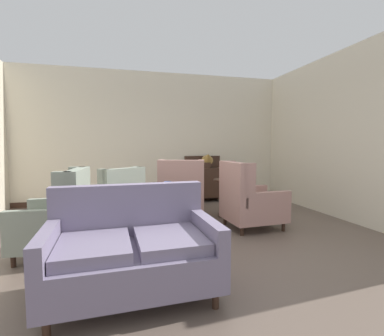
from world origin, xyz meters
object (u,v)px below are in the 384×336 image
at_px(armchair_back_corner, 182,195).
at_px(armchair_beside_settee, 248,201).
at_px(side_table, 227,194).
at_px(sideboard, 204,182).
at_px(porcelain_vase, 168,194).
at_px(coffee_table, 168,211).
at_px(gramophone, 207,159).
at_px(settee, 133,251).
at_px(armchair_far_left, 115,202).
at_px(armchair_near_sideboard, 59,219).

bearing_deg(armchair_back_corner, armchair_beside_settee, 154.11).
height_order(side_table, sideboard, sideboard).
height_order(porcelain_vase, armchair_beside_settee, armchair_beside_settee).
relative_size(coffee_table, sideboard, 0.74).
distance_m(porcelain_vase, side_table, 1.75).
distance_m(porcelain_vase, gramophone, 2.96).
distance_m(settee, sideboard, 4.43).
height_order(armchair_back_corner, side_table, armchair_back_corner).
distance_m(coffee_table, gramophone, 2.98).
xyz_separation_m(armchair_beside_settee, sideboard, (-0.03, 2.39, 0.02)).
height_order(armchair_far_left, armchair_near_sideboard, armchair_near_sideboard).
height_order(armchair_far_left, side_table, armchair_far_left).
height_order(armchair_far_left, gramophone, gramophone).
bearing_deg(coffee_table, armchair_far_left, 131.37).
bearing_deg(armchair_beside_settee, settee, 126.65).
xyz_separation_m(porcelain_vase, armchair_near_sideboard, (-1.40, -0.13, -0.22)).
height_order(settee, armchair_far_left, armchair_far_left).
bearing_deg(armchair_far_left, armchair_beside_settee, 128.88).
xyz_separation_m(coffee_table, armchair_near_sideboard, (-1.40, -0.15, 0.03)).
xyz_separation_m(armchair_back_corner, armchair_near_sideboard, (-1.85, -1.26, -0.01)).
bearing_deg(coffee_table, side_table, 39.15).
height_order(coffee_table, armchair_far_left, armchair_far_left).
distance_m(armchair_back_corner, gramophone, 1.83).
bearing_deg(armchair_far_left, side_table, 150.82).
height_order(armchair_near_sideboard, sideboard, sideboard).
distance_m(settee, gramophone, 4.42).
bearing_deg(armchair_far_left, gramophone, -176.88).
distance_m(porcelain_vase, armchair_near_sideboard, 1.42).
relative_size(coffee_table, armchair_back_corner, 0.73).
xyz_separation_m(armchair_back_corner, armchair_far_left, (-1.19, -0.27, -0.03)).
relative_size(porcelain_vase, armchair_beside_settee, 0.29).
height_order(settee, gramophone, gramophone).
bearing_deg(coffee_table, armchair_back_corner, 67.93).
relative_size(armchair_back_corner, sideboard, 1.01).
distance_m(coffee_table, sideboard, 2.98).
height_order(coffee_table, gramophone, gramophone).
height_order(coffee_table, sideboard, sideboard).
distance_m(settee, armchair_near_sideboard, 1.47).
bearing_deg(sideboard, armchair_near_sideboard, -134.50).
distance_m(coffee_table, settee, 1.46).
distance_m(armchair_far_left, side_table, 2.09).
bearing_deg(armchair_near_sideboard, settee, 40.28).
bearing_deg(porcelain_vase, armchair_near_sideboard, -174.69).
bearing_deg(gramophone, porcelain_vase, -118.34).
distance_m(coffee_table, armchair_far_left, 1.12).
bearing_deg(gramophone, coffee_table, -118.40).
relative_size(coffee_table, side_table, 1.13).
height_order(armchair_beside_settee, gramophone, gramophone).
bearing_deg(armchair_far_left, settee, 59.10).
bearing_deg(side_table, porcelain_vase, -140.54).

